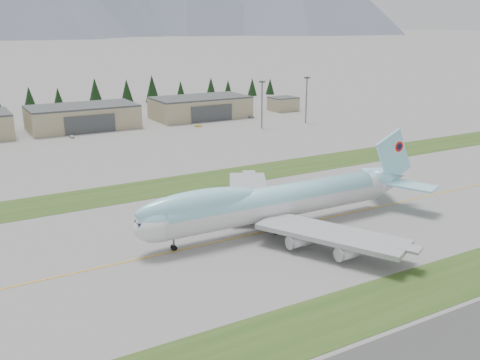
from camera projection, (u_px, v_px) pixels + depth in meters
ground at (301, 224)px, 129.34m from camera, size 7000.00×7000.00×0.00m
grass_strip_near at (424, 288)px, 97.67m from camera, size 400.00×14.00×0.08m
grass_strip_far at (216, 179)px, 166.85m from camera, size 400.00×18.00×0.08m
taxiway_line_main at (301, 224)px, 129.34m from camera, size 400.00×0.40×0.02m
boeing_747_freighter at (275, 202)px, 124.22m from camera, size 77.24×67.30×20.53m
hangar_center at (83, 117)px, 245.63m from camera, size 48.00×26.60×10.80m
hangar_right at (200, 107)px, 274.18m from camera, size 48.00×26.60×10.80m
control_shed at (283, 104)px, 296.83m from camera, size 14.00×12.00×7.60m
floodlight_masts at (108, 105)px, 209.24m from camera, size 186.93×4.82×24.71m
service_vehicle_a at (72, 138)px, 226.67m from camera, size 1.53×3.47×1.16m
service_vehicle_b at (198, 127)px, 250.82m from camera, size 3.69×2.92×1.17m
service_vehicle_c at (250, 118)px, 275.17m from camera, size 2.43×4.78×1.33m
conifer_belt at (67, 96)px, 300.71m from camera, size 266.06×16.16×16.79m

